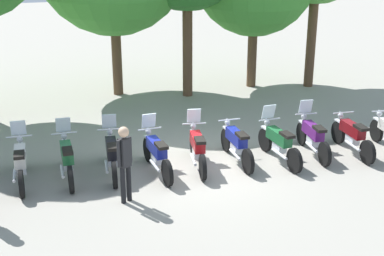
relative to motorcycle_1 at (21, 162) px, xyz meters
The scene contains 11 objects.
ground_plane 4.35m from the motorcycle_1, ahead, with size 80.00×80.00×0.00m, color gray.
motorcycle_1 is the anchor object (origin of this frame).
motorcycle_2 1.08m from the motorcycle_1, ahead, with size 0.62×2.19×1.37m.
motorcycle_3 2.15m from the motorcycle_1, ahead, with size 0.64×2.19×1.37m.
motorcycle_4 3.24m from the motorcycle_1, ahead, with size 0.62×2.19×1.37m.
motorcycle_5 4.31m from the motorcycle_1, ahead, with size 0.71×2.18×1.37m.
motorcycle_6 5.38m from the motorcycle_1, ahead, with size 0.62×2.19×0.99m.
motorcycle_7 6.47m from the motorcycle_1, ahead, with size 0.62×2.19×1.37m.
motorcycle_8 7.53m from the motorcycle_1, ahead, with size 0.67×2.18×1.37m.
motorcycle_9 8.62m from the motorcycle_1, ahead, with size 0.62×2.19×0.99m.
person_0 2.85m from the motorcycle_1, 39.38° to the right, with size 0.39×0.32×1.76m.
Camera 1 is at (-4.06, -11.85, 5.53)m, focal length 49.92 mm.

